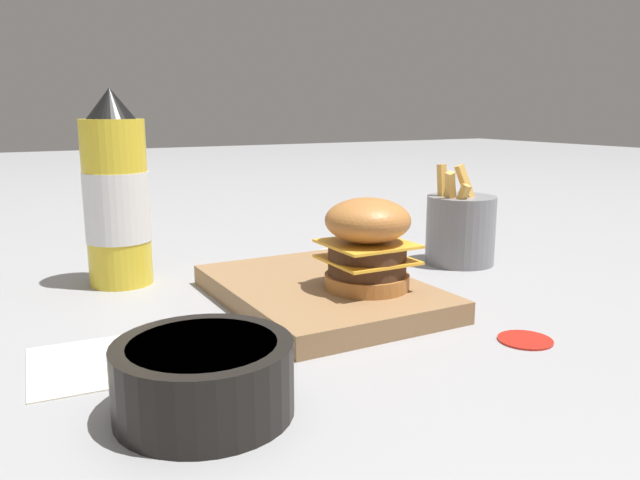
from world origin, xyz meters
TOP-DOWN VIEW (x-y plane):
  - ground_plane at (0.00, 0.00)m, footprint 6.00×6.00m
  - serving_board at (-0.02, 0.05)m, footprint 0.29×0.21m
  - burger at (-0.07, 0.02)m, footprint 0.10×0.10m
  - ketchup_bottle at (0.18, 0.24)m, footprint 0.08×0.08m
  - fries_basket at (0.05, -0.22)m, footprint 0.10×0.10m
  - side_bowl at (-0.21, 0.26)m, footprint 0.13×0.13m
  - spoon at (0.20, -0.09)m, footprint 0.09×0.14m
  - ketchup_puddle at (-0.22, -0.06)m, footprint 0.05×0.05m
  - parchment_square at (-0.08, 0.31)m, footprint 0.13×0.13m

SIDE VIEW (x-z plane):
  - ground_plane at x=0.00m, z-range 0.00..0.00m
  - parchment_square at x=-0.08m, z-range 0.00..0.00m
  - ketchup_puddle at x=-0.22m, z-range 0.00..0.00m
  - spoon at x=0.20m, z-range 0.00..0.01m
  - serving_board at x=-0.02m, z-range 0.00..0.02m
  - side_bowl at x=-0.21m, z-range 0.00..0.06m
  - fries_basket at x=0.05m, z-range -0.02..0.12m
  - burger at x=-0.07m, z-range 0.03..0.13m
  - ketchup_bottle at x=0.18m, z-range -0.01..0.24m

